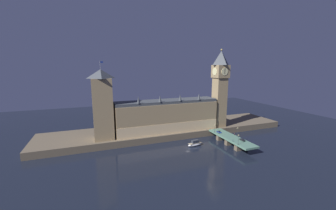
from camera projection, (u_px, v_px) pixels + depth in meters
ground_plane at (188, 148)px, 153.63m from camera, size 400.00×400.00×0.00m
embankment at (169, 130)px, 189.01m from camera, size 220.00×42.00×5.43m
parliament_hall at (167, 116)px, 175.31m from camera, size 86.91×18.01×32.31m
clock_tower at (220, 87)px, 185.80m from camera, size 12.52×12.63×69.87m
victoria_tower at (102, 105)px, 154.26m from camera, size 14.58×14.58×58.69m
bridge at (231, 139)px, 160.47m from camera, size 11.69×46.00×6.03m
car_northbound_lead at (219, 132)px, 170.76m from camera, size 1.99×4.55×1.34m
car_southbound_lead at (242, 140)px, 152.22m from camera, size 1.95×4.52×1.43m
pedestrian_near_rail at (233, 140)px, 150.24m from camera, size 0.38×0.38×1.73m
pedestrian_mid_walk at (234, 134)px, 164.31m from camera, size 0.38×0.38×1.83m
pedestrian_far_rail at (218, 133)px, 167.53m from camera, size 0.38×0.38×1.87m
street_lamp_near at (238, 138)px, 143.83m from camera, size 1.34×0.60×7.34m
street_lamp_mid at (237, 131)px, 161.24m from camera, size 1.34×0.60×7.16m
street_lamp_far at (215, 127)px, 171.00m from camera, size 1.34×0.60×6.66m
boat_upstream at (195, 144)px, 158.04m from camera, size 12.67×5.36×4.57m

